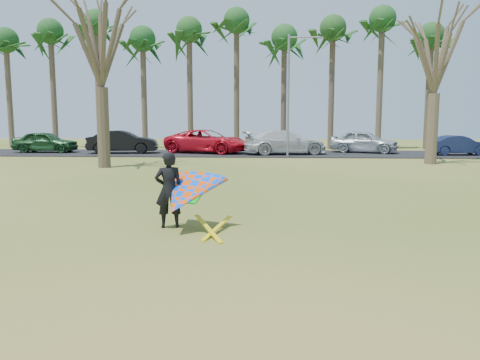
# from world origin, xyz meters

# --- Properties ---
(ground) EXTENTS (100.00, 100.00, 0.00)m
(ground) POSITION_xyz_m (0.00, 0.00, 0.00)
(ground) COLOR #305B13
(ground) RESTS_ON ground
(parking_strip) EXTENTS (46.00, 7.00, 0.06)m
(parking_strip) POSITION_xyz_m (0.00, 25.00, 0.03)
(parking_strip) COLOR black
(parking_strip) RESTS_ON ground
(palm_0) EXTENTS (4.84, 4.84, 10.84)m
(palm_0) POSITION_xyz_m (-22.00, 31.00, 9.17)
(palm_0) COLOR brown
(palm_0) RESTS_ON ground
(palm_1) EXTENTS (4.84, 4.84, 11.54)m
(palm_1) POSITION_xyz_m (-18.00, 31.00, 9.85)
(palm_1) COLOR brown
(palm_1) RESTS_ON ground
(palm_2) EXTENTS (4.84, 4.84, 12.24)m
(palm_2) POSITION_xyz_m (-14.00, 31.00, 10.52)
(palm_2) COLOR #473A2A
(palm_2) RESTS_ON ground
(palm_3) EXTENTS (4.84, 4.84, 10.84)m
(palm_3) POSITION_xyz_m (-10.00, 31.00, 9.17)
(palm_3) COLOR brown
(palm_3) RESTS_ON ground
(palm_4) EXTENTS (4.84, 4.84, 11.54)m
(palm_4) POSITION_xyz_m (-6.00, 31.00, 9.85)
(palm_4) COLOR #463A2A
(palm_4) RESTS_ON ground
(palm_5) EXTENTS (4.84, 4.84, 12.24)m
(palm_5) POSITION_xyz_m (-2.00, 31.00, 10.52)
(palm_5) COLOR #4E3D2F
(palm_5) RESTS_ON ground
(palm_6) EXTENTS (4.84, 4.84, 10.84)m
(palm_6) POSITION_xyz_m (2.00, 31.00, 9.17)
(palm_6) COLOR #453729
(palm_6) RESTS_ON ground
(palm_7) EXTENTS (4.84, 4.84, 11.54)m
(palm_7) POSITION_xyz_m (6.00, 31.00, 9.85)
(palm_7) COLOR #4C3B2D
(palm_7) RESTS_ON ground
(palm_8) EXTENTS (4.84, 4.84, 12.24)m
(palm_8) POSITION_xyz_m (10.00, 31.00, 10.52)
(palm_8) COLOR #4E412F
(palm_8) RESTS_ON ground
(palm_9) EXTENTS (4.84, 4.84, 10.84)m
(palm_9) POSITION_xyz_m (14.00, 31.00, 9.17)
(palm_9) COLOR #46392A
(palm_9) RESTS_ON ground
(bare_tree_left) EXTENTS (6.60, 6.60, 9.70)m
(bare_tree_left) POSITION_xyz_m (-8.00, 15.00, 6.92)
(bare_tree_left) COLOR #483B2B
(bare_tree_left) RESTS_ON ground
(bare_tree_right) EXTENTS (6.27, 6.27, 9.21)m
(bare_tree_right) POSITION_xyz_m (10.00, 18.00, 6.57)
(bare_tree_right) COLOR brown
(bare_tree_right) RESTS_ON ground
(streetlight) EXTENTS (2.28, 0.18, 8.00)m
(streetlight) POSITION_xyz_m (2.16, 22.00, 4.46)
(streetlight) COLOR gray
(streetlight) RESTS_ON ground
(car_0) EXTENTS (4.69, 2.00, 1.58)m
(car_0) POSITION_xyz_m (-15.97, 24.88, 0.85)
(car_0) COLOR #1B4520
(car_0) RESTS_ON parking_strip
(car_1) EXTENTS (5.18, 2.36, 1.65)m
(car_1) POSITION_xyz_m (-9.94, 24.41, 0.88)
(car_1) COLOR black
(car_1) RESTS_ON parking_strip
(car_2) EXTENTS (6.75, 4.63, 1.71)m
(car_2) POSITION_xyz_m (-3.81, 25.03, 0.92)
(car_2) COLOR red
(car_2) RESTS_ON parking_strip
(car_3) EXTENTS (6.26, 3.55, 1.71)m
(car_3) POSITION_xyz_m (1.90, 24.12, 0.91)
(car_3) COLOR silver
(car_3) RESTS_ON parking_strip
(car_4) EXTENTS (5.28, 3.55, 1.67)m
(car_4) POSITION_xyz_m (7.83, 25.98, 0.89)
(car_4) COLOR #A9B0B8
(car_4) RESTS_ON parking_strip
(car_5) EXTENTS (4.23, 1.80, 1.36)m
(car_5) POSITION_xyz_m (13.92, 24.06, 0.74)
(car_5) COLOR #182148
(car_5) RESTS_ON parking_strip
(kite_flyer) EXTENTS (2.13, 2.39, 2.02)m
(kite_flyer) POSITION_xyz_m (-1.27, 1.33, 0.86)
(kite_flyer) COLOR black
(kite_flyer) RESTS_ON ground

